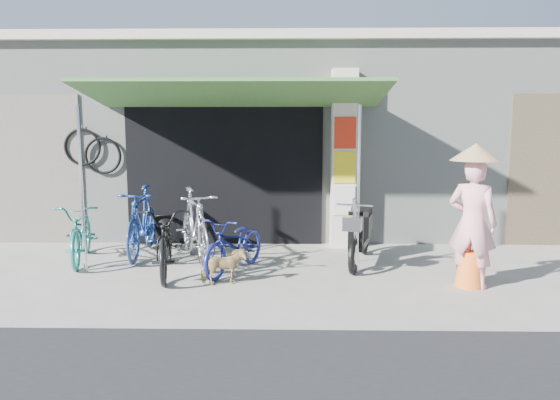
{
  "coord_description": "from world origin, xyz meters",
  "views": [
    {
      "loc": [
        -0.04,
        -6.84,
        2.1
      ],
      "look_at": [
        -0.2,
        1.0,
        1.0
      ],
      "focal_mm": 35.0,
      "sensor_mm": 36.0,
      "label": 1
    }
  ],
  "objects_px": {
    "bike_black": "(167,239)",
    "moped": "(360,234)",
    "bike_silver": "(195,226)",
    "bike_navy": "(235,244)",
    "street_dog": "(223,267)",
    "bike_blue": "(142,222)",
    "bike_teal": "(82,232)",
    "nun": "(473,217)"
  },
  "relations": [
    {
      "from": "bike_black",
      "to": "moped",
      "type": "distance_m",
      "value": 2.86
    },
    {
      "from": "bike_silver",
      "to": "bike_navy",
      "type": "height_order",
      "value": "bike_silver"
    },
    {
      "from": "street_dog",
      "to": "moped",
      "type": "distance_m",
      "value": 2.27
    },
    {
      "from": "bike_blue",
      "to": "moped",
      "type": "distance_m",
      "value": 3.44
    },
    {
      "from": "street_dog",
      "to": "bike_black",
      "type": "bearing_deg",
      "value": 36.11
    },
    {
      "from": "bike_teal",
      "to": "bike_navy",
      "type": "distance_m",
      "value": 2.47
    },
    {
      "from": "bike_silver",
      "to": "street_dog",
      "type": "relative_size",
      "value": 3.26
    },
    {
      "from": "bike_blue",
      "to": "bike_black",
      "type": "xyz_separation_m",
      "value": [
        0.63,
        -1.02,
        -0.06
      ]
    },
    {
      "from": "bike_teal",
      "to": "street_dog",
      "type": "xyz_separation_m",
      "value": [
        2.31,
        -1.18,
        -0.22
      ]
    },
    {
      "from": "bike_black",
      "to": "bike_navy",
      "type": "xyz_separation_m",
      "value": [
        0.95,
        0.09,
        -0.08
      ]
    },
    {
      "from": "nun",
      "to": "street_dog",
      "type": "bearing_deg",
      "value": 30.32
    },
    {
      "from": "bike_silver",
      "to": "moped",
      "type": "distance_m",
      "value": 2.51
    },
    {
      "from": "bike_blue",
      "to": "bike_navy",
      "type": "xyz_separation_m",
      "value": [
        1.58,
        -0.93,
        -0.14
      ]
    },
    {
      "from": "bike_navy",
      "to": "moped",
      "type": "xyz_separation_m",
      "value": [
        1.84,
        0.56,
        0.04
      ]
    },
    {
      "from": "moped",
      "to": "nun",
      "type": "height_order",
      "value": "nun"
    },
    {
      "from": "bike_black",
      "to": "nun",
      "type": "xyz_separation_m",
      "value": [
        4.07,
        -0.53,
        0.42
      ]
    },
    {
      "from": "bike_teal",
      "to": "bike_silver",
      "type": "bearing_deg",
      "value": -13.05
    },
    {
      "from": "bike_navy",
      "to": "nun",
      "type": "distance_m",
      "value": 3.22
    },
    {
      "from": "street_dog",
      "to": "nun",
      "type": "distance_m",
      "value": 3.28
    },
    {
      "from": "bike_blue",
      "to": "bike_teal",
      "type": "bearing_deg",
      "value": -157.77
    },
    {
      "from": "bike_blue",
      "to": "street_dog",
      "type": "xyz_separation_m",
      "value": [
        1.49,
        -1.55,
        -0.31
      ]
    },
    {
      "from": "moped",
      "to": "nun",
      "type": "distance_m",
      "value": 1.8
    },
    {
      "from": "bike_blue",
      "to": "bike_navy",
      "type": "relative_size",
      "value": 1.18
    },
    {
      "from": "bike_teal",
      "to": "bike_black",
      "type": "relative_size",
      "value": 0.93
    },
    {
      "from": "bike_black",
      "to": "bike_navy",
      "type": "distance_m",
      "value": 0.96
    },
    {
      "from": "bike_black",
      "to": "nun",
      "type": "height_order",
      "value": "nun"
    },
    {
      "from": "bike_teal",
      "to": "street_dog",
      "type": "relative_size",
      "value": 3.04
    },
    {
      "from": "bike_blue",
      "to": "street_dog",
      "type": "bearing_deg",
      "value": -48.08
    },
    {
      "from": "bike_navy",
      "to": "nun",
      "type": "relative_size",
      "value": 0.84
    },
    {
      "from": "bike_black",
      "to": "bike_blue",
      "type": "bearing_deg",
      "value": 111.81
    },
    {
      "from": "bike_navy",
      "to": "nun",
      "type": "bearing_deg",
      "value": 12.69
    },
    {
      "from": "bike_blue",
      "to": "moped",
      "type": "xyz_separation_m",
      "value": [
        3.42,
        -0.37,
        -0.1
      ]
    },
    {
      "from": "street_dog",
      "to": "nun",
      "type": "relative_size",
      "value": 0.31
    },
    {
      "from": "bike_black",
      "to": "street_dog",
      "type": "xyz_separation_m",
      "value": [
        0.86,
        -0.53,
        -0.25
      ]
    },
    {
      "from": "moped",
      "to": "bike_navy",
      "type": "bearing_deg",
      "value": -148.25
    },
    {
      "from": "bike_silver",
      "to": "nun",
      "type": "bearing_deg",
      "value": -38.71
    },
    {
      "from": "bike_silver",
      "to": "moped",
      "type": "xyz_separation_m",
      "value": [
        2.51,
        -0.01,
        -0.11
      ]
    },
    {
      "from": "bike_teal",
      "to": "bike_blue",
      "type": "xyz_separation_m",
      "value": [
        0.83,
        0.37,
        0.09
      ]
    },
    {
      "from": "bike_navy",
      "to": "street_dog",
      "type": "relative_size",
      "value": 2.71
    },
    {
      "from": "bike_teal",
      "to": "bike_navy",
      "type": "relative_size",
      "value": 1.12
    },
    {
      "from": "bike_silver",
      "to": "bike_navy",
      "type": "bearing_deg",
      "value": -61.39
    },
    {
      "from": "bike_silver",
      "to": "moped",
      "type": "height_order",
      "value": "bike_silver"
    }
  ]
}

